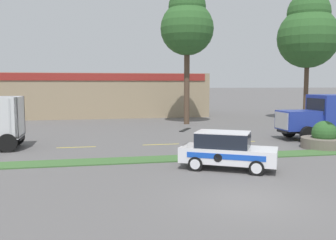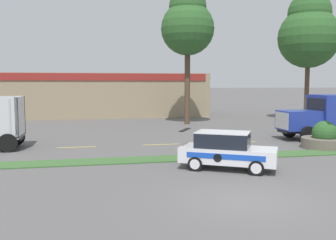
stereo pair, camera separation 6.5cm
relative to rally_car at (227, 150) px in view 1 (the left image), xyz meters
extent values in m
plane|color=#5B5959|center=(-0.95, -4.58, -0.89)|extent=(600.00, 600.00, 0.00)
cube|color=#3D6633|center=(-0.95, 2.73, -0.86)|extent=(120.00, 1.59, 0.06)
cube|color=yellow|center=(-7.11, 7.53, -0.89)|extent=(2.40, 0.14, 0.01)
cube|color=yellow|center=(-1.71, 7.53, -0.89)|extent=(2.40, 0.14, 0.01)
cube|color=yellow|center=(3.69, 7.53, -0.89)|extent=(2.40, 0.14, 0.01)
cube|color=yellow|center=(9.09, 7.53, -0.89)|extent=(2.40, 0.14, 0.01)
cube|color=#23389E|center=(8.16, 7.55, 0.51)|extent=(2.57, 2.07, 1.35)
cube|color=#B7B7BC|center=(6.85, 7.55, 0.51)|extent=(0.06, 1.77, 1.15)
cube|color=#23389E|center=(11.09, 7.55, 1.06)|extent=(3.29, 2.53, 2.45)
cube|color=black|center=(9.43, 7.55, 1.49)|extent=(0.04, 2.15, 1.10)
cylinder|color=black|center=(8.16, 6.31, -0.34)|extent=(1.10, 0.30, 1.10)
cylinder|color=black|center=(8.16, 8.79, -0.34)|extent=(1.10, 0.30, 1.10)
cube|color=silver|center=(-10.42, 7.80, 1.09)|extent=(0.16, 2.46, 2.41)
cube|color=#BCBCC1|center=(-10.77, 6.55, 1.09)|extent=(0.10, 0.04, 2.29)
cylinder|color=black|center=(-10.94, 6.59, -0.35)|extent=(1.09, 0.30, 1.09)
cylinder|color=black|center=(-10.94, 9.01, -0.35)|extent=(1.09, 0.30, 1.09)
cube|color=white|center=(0.07, -0.04, -0.21)|extent=(4.70, 3.72, 0.70)
cube|color=black|center=(-0.15, 0.09, 0.48)|extent=(2.88, 2.56, 0.68)
cube|color=white|center=(-0.15, 0.09, 0.84)|extent=(2.88, 2.56, 0.04)
cube|color=black|center=(-1.75, 0.99, 0.88)|extent=(0.88, 1.34, 0.03)
cube|color=blue|center=(-0.37, -0.83, -0.14)|extent=(3.06, 1.75, 0.24)
cylinder|color=black|center=(-0.66, -0.67, -0.21)|extent=(0.34, 0.20, 0.38)
cylinder|color=black|center=(0.84, -1.46, -0.56)|extent=(0.68, 0.50, 0.66)
cylinder|color=silver|center=(0.79, -1.55, -0.56)|extent=(0.41, 0.24, 0.46)
cylinder|color=black|center=(1.68, 0.03, -0.56)|extent=(0.68, 0.50, 0.66)
cylinder|color=silver|center=(1.73, 0.12, -0.56)|extent=(0.41, 0.24, 0.46)
cylinder|color=black|center=(-1.53, -0.11, -0.56)|extent=(0.68, 0.50, 0.66)
cylinder|color=silver|center=(-1.58, -0.20, -0.56)|extent=(0.41, 0.24, 0.46)
cylinder|color=black|center=(-0.69, 1.37, -0.56)|extent=(0.68, 0.50, 0.66)
cylinder|color=silver|center=(-0.64, 1.47, -0.56)|extent=(0.41, 0.24, 0.46)
cylinder|color=#6B6056|center=(7.90, 4.14, -0.57)|extent=(2.75, 2.75, 0.64)
sphere|color=#2D5B28|center=(7.90, 4.14, 0.05)|extent=(1.51, 1.51, 1.51)
cube|color=#9E896B|center=(-4.59, 31.96, 1.68)|extent=(24.26, 12.00, 5.14)
cube|color=maroon|center=(-4.59, 25.91, 3.80)|extent=(23.04, 0.10, 0.80)
cylinder|color=brown|center=(16.59, 20.31, 2.64)|extent=(0.49, 0.49, 7.05)
sphere|color=#2D5B28|center=(16.59, 20.31, 7.93)|extent=(6.41, 6.41, 6.41)
sphere|color=#2D5B28|center=(16.59, 20.31, 10.49)|extent=(4.49, 4.49, 4.49)
cylinder|color=brown|center=(3.02, 19.17, 3.02)|extent=(0.54, 0.54, 7.82)
sphere|color=#2D5B28|center=(3.02, 19.17, 8.34)|extent=(5.13, 5.13, 5.13)
sphere|color=#2D5B28|center=(3.02, 19.17, 10.39)|extent=(3.59, 3.59, 3.59)
camera|label=1|loc=(-6.13, -16.28, 3.10)|focal=40.00mm
camera|label=2|loc=(-6.07, -16.30, 3.10)|focal=40.00mm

